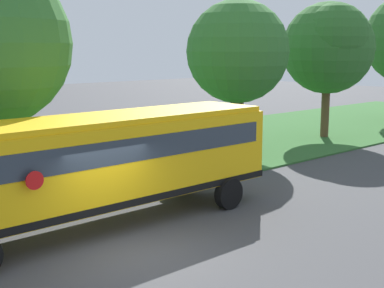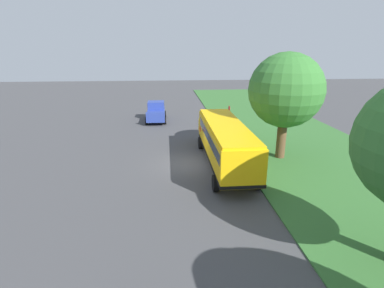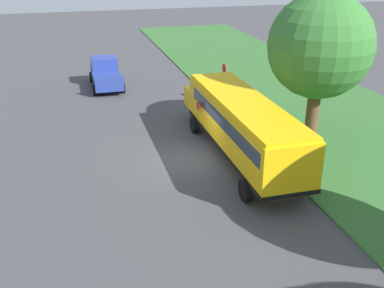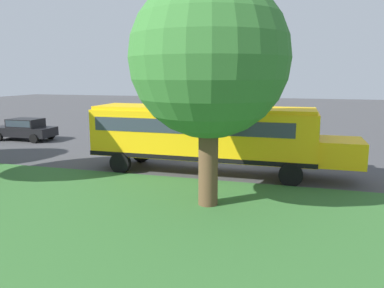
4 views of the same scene
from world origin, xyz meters
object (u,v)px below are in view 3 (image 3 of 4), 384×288
(school_bus, at_px, (241,122))
(stop_sign, at_px, (224,78))
(pickup_truck, at_px, (105,72))
(oak_tree_beside_bus, at_px, (318,44))

(school_bus, bearing_deg, stop_sign, -103.70)
(pickup_truck, relative_size, oak_tree_beside_bus, 0.69)
(school_bus, xyz_separation_m, stop_sign, (-2.07, -8.50, -0.19))
(pickup_truck, distance_m, stop_sign, 9.64)
(oak_tree_beside_bus, xyz_separation_m, stop_sign, (2.49, -7.18, -3.51))
(stop_sign, bearing_deg, oak_tree_beside_bus, 109.10)
(school_bus, relative_size, pickup_truck, 2.30)
(oak_tree_beside_bus, bearing_deg, pickup_truck, -53.95)
(pickup_truck, xyz_separation_m, oak_tree_beside_bus, (-9.79, 13.44, 4.18))
(pickup_truck, distance_m, oak_tree_beside_bus, 17.15)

